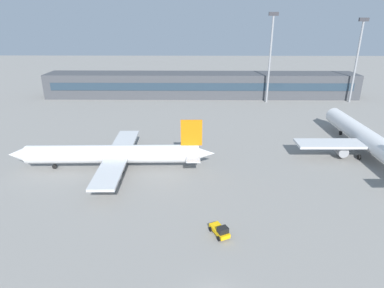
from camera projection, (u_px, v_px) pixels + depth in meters
name	position (u px, v px, depth m)	size (l,w,h in m)	color
ground_plane	(205.00, 157.00, 72.29)	(400.00, 400.00, 0.00)	gray
terminal_building	(201.00, 85.00, 125.12)	(117.51, 12.13, 9.00)	#3F4247
airplane_near	(112.00, 154.00, 65.61)	(41.65, 28.98, 10.29)	white
airplane_mid	(369.00, 140.00, 71.86)	(32.81, 47.23, 11.68)	silver
baggage_tug_yellow	(220.00, 231.00, 45.98)	(2.99, 3.89, 1.75)	#F2B20C
floodlight_tower_west	(357.00, 56.00, 112.59)	(3.20, 0.80, 28.73)	gray
floodlight_tower_east	(270.00, 53.00, 112.00)	(3.20, 0.80, 30.47)	gray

